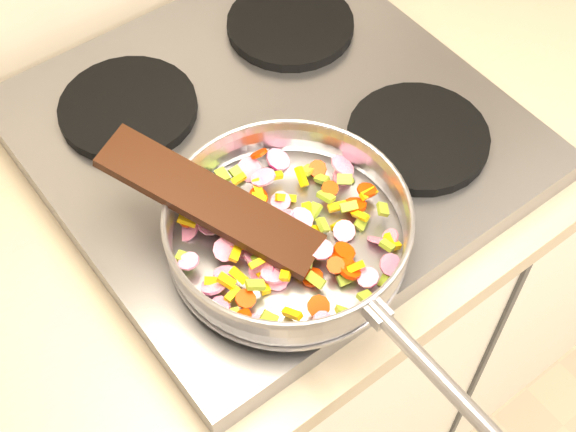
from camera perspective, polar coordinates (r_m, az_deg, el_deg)
base_cabinet at (r=1.84m, az=16.97°, el=5.32°), size 3.00×0.65×0.86m
cooktop at (r=1.11m, az=-1.19°, el=5.69°), size 0.60×0.60×0.04m
grate_fl at (r=0.97m, az=-2.93°, el=-1.97°), size 0.19×0.19×0.02m
grate_fr at (r=1.09m, az=9.23°, el=5.54°), size 0.19×0.19×0.02m
grate_bl at (r=1.13m, az=-11.30°, el=7.53°), size 0.19×0.19×0.02m
grate_br at (r=1.23m, az=0.17°, el=13.45°), size 0.19×0.19×0.02m
saute_pan at (r=0.93m, az=0.09°, el=-0.86°), size 0.33×0.50×0.06m
vegetable_heap at (r=0.94m, az=-0.35°, el=-1.43°), size 0.27×0.27×0.04m
wooden_spatula at (r=0.93m, az=-5.53°, el=1.07°), size 0.18×0.27×0.08m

